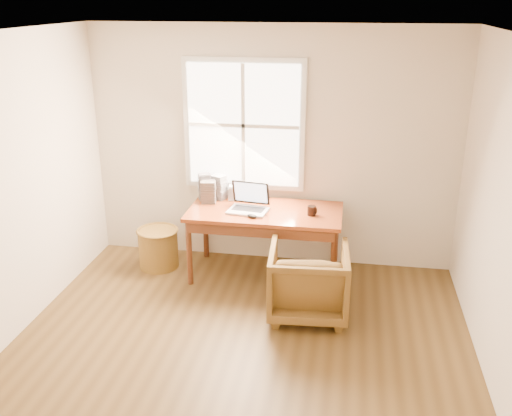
{
  "coord_description": "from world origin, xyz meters",
  "views": [
    {
      "loc": [
        0.84,
        -3.7,
        2.86
      ],
      "look_at": [
        -0.07,
        1.65,
        0.82
      ],
      "focal_mm": 40.0,
      "sensor_mm": 36.0,
      "label": 1
    }
  ],
  "objects": [
    {
      "name": "cd_stack_c",
      "position": [
        -0.71,
        2.03,
        0.9
      ],
      "size": [
        0.16,
        0.15,
        0.29
      ],
      "primitive_type": "cube",
      "rotation": [
        0.0,
        0.0,
        0.38
      ],
      "color": "gray",
      "rests_on": "desk"
    },
    {
      "name": "wicker_stool",
      "position": [
        -1.2,
        1.8,
        0.22
      ],
      "size": [
        0.55,
        0.55,
        0.43
      ],
      "primitive_type": "cylinder",
      "rotation": [
        0.0,
        0.0,
        -0.33
      ],
      "color": "brown",
      "rests_on": "room_shell"
    },
    {
      "name": "room_shell",
      "position": [
        -0.02,
        0.16,
        1.32
      ],
      "size": [
        4.04,
        4.54,
        2.64
      ],
      "color": "brown",
      "rests_on": "ground"
    },
    {
      "name": "cd_stack_d",
      "position": [
        -0.38,
        2.07,
        0.83
      ],
      "size": [
        0.14,
        0.13,
        0.16
      ],
      "primitive_type": "cube",
      "rotation": [
        0.0,
        0.0,
        0.18
      ],
      "color": "silver",
      "rests_on": "desk"
    },
    {
      "name": "laptop",
      "position": [
        -0.17,
        1.72,
        0.89
      ],
      "size": [
        0.43,
        0.45,
        0.29
      ],
      "primitive_type": null,
      "rotation": [
        0.0,
        0.0,
        -0.13
      ],
      "color": "silver",
      "rests_on": "desk"
    },
    {
      "name": "desk",
      "position": [
        0.0,
        1.8,
        0.73
      ],
      "size": [
        1.6,
        0.8,
        0.04
      ],
      "primitive_type": "cube",
      "color": "brown",
      "rests_on": "room_shell"
    },
    {
      "name": "coffee_mug",
      "position": [
        0.49,
        1.74,
        0.8
      ],
      "size": [
        0.1,
        0.1,
        0.1
      ],
      "primitive_type": "cylinder",
      "rotation": [
        0.0,
        0.0,
        0.14
      ],
      "color": "black",
      "rests_on": "desk"
    },
    {
      "name": "armchair",
      "position": [
        0.52,
        1.07,
        0.34
      ],
      "size": [
        0.78,
        0.8,
        0.68
      ],
      "primitive_type": "imported",
      "rotation": [
        0.0,
        0.0,
        3.21
      ],
      "color": "brown",
      "rests_on": "room_shell"
    },
    {
      "name": "mouse",
      "position": [
        -0.1,
        1.56,
        0.77
      ],
      "size": [
        0.12,
        0.1,
        0.04
      ],
      "primitive_type": "ellipsoid",
      "rotation": [
        0.0,
        0.0,
        -0.4
      ],
      "color": "black",
      "rests_on": "desk"
    },
    {
      "name": "cd_stack_a",
      "position": [
        -0.55,
        2.07,
        0.88
      ],
      "size": [
        0.17,
        0.16,
        0.27
      ],
      "primitive_type": "cube",
      "rotation": [
        0.0,
        0.0,
        -0.43
      ],
      "color": "#B9BDC5",
      "rests_on": "desk"
    },
    {
      "name": "cd_stack_b",
      "position": [
        -0.64,
        1.94,
        0.87
      ],
      "size": [
        0.17,
        0.16,
        0.24
      ],
      "primitive_type": "cube",
      "rotation": [
        0.0,
        0.0,
        0.15
      ],
      "color": "#26262B",
      "rests_on": "desk"
    }
  ]
}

